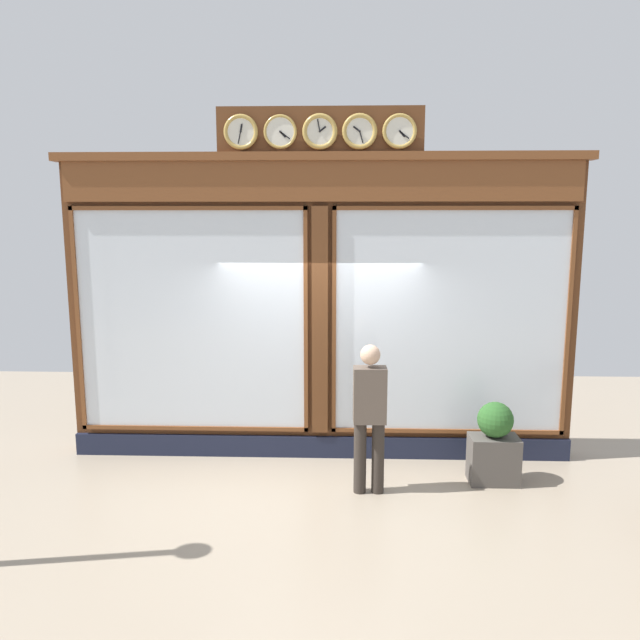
# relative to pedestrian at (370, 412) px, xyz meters

# --- Properties ---
(ground_plane) EXTENTS (14.00, 14.00, 0.00)m
(ground_plane) POSITION_rel_pedestrian_xyz_m (0.58, 1.78, -0.93)
(ground_plane) COLOR gray
(shop_facade) EXTENTS (6.45, 0.42, 4.34)m
(shop_facade) POSITION_rel_pedestrian_xyz_m (0.58, -1.14, 1.00)
(shop_facade) COLOR #5B3319
(shop_facade) RESTS_ON ground_plane
(pedestrian) EXTENTS (0.37, 0.23, 1.69)m
(pedestrian) POSITION_rel_pedestrian_xyz_m (0.00, 0.00, 0.00)
(pedestrian) COLOR #312A24
(pedestrian) RESTS_ON ground_plane
(planter_box) EXTENTS (0.56, 0.36, 0.55)m
(planter_box) POSITION_rel_pedestrian_xyz_m (-1.46, -0.31, -0.65)
(planter_box) COLOR #4C4742
(planter_box) RESTS_ON ground_plane
(planter_shrub) EXTENTS (0.41, 0.41, 0.41)m
(planter_shrub) POSITION_rel_pedestrian_xyz_m (-1.46, -0.31, -0.17)
(planter_shrub) COLOR #285623
(planter_shrub) RESTS_ON planter_box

